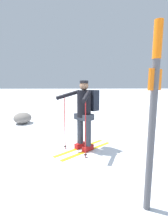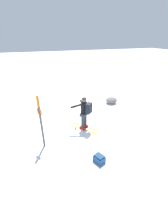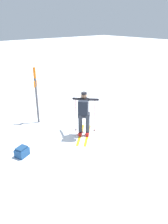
% 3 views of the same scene
% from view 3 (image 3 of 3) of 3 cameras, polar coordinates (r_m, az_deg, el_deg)
% --- Properties ---
extents(ground_plane, '(80.00, 80.00, 0.00)m').
position_cam_3_polar(ground_plane, '(8.42, 4.28, -4.71)').
color(ground_plane, white).
extents(skier, '(1.33, 1.41, 1.64)m').
position_cam_3_polar(skier, '(7.61, -0.03, 0.14)').
color(skier, gold).
rests_on(skier, ground_plane).
extents(dropped_backpack, '(0.43, 0.47, 0.31)m').
position_cam_3_polar(dropped_backpack, '(7.10, -15.91, -9.97)').
color(dropped_backpack, navy).
rests_on(dropped_backpack, ground_plane).
extents(trail_marker, '(0.16, 0.21, 2.27)m').
position_cam_3_polar(trail_marker, '(8.73, -12.40, 5.29)').
color(trail_marker, '#4C4C51').
rests_on(trail_marker, ground_plane).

